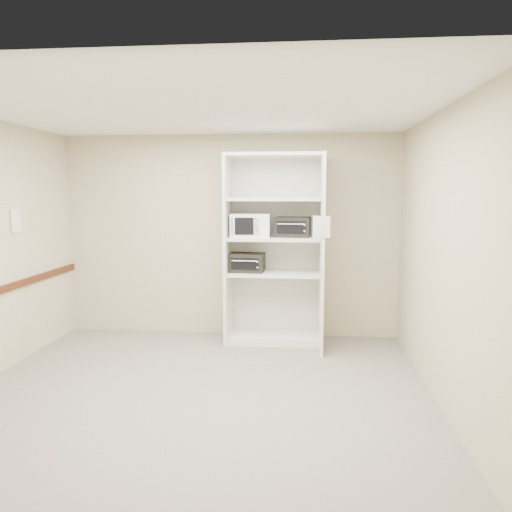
# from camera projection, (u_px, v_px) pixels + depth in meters

# --- Properties ---
(floor) EXTENTS (4.50, 4.00, 0.01)m
(floor) POSITION_uv_depth(u_px,v_px,m) (201.00, 389.00, 4.94)
(floor) COLOR slate
(floor) RESTS_ON ground
(ceiling) EXTENTS (4.50, 4.00, 0.01)m
(ceiling) POSITION_uv_depth(u_px,v_px,m) (196.00, 109.00, 4.59)
(ceiling) COLOR white
(wall_back) EXTENTS (4.50, 0.02, 2.70)m
(wall_back) POSITION_uv_depth(u_px,v_px,m) (230.00, 236.00, 6.74)
(wall_back) COLOR tan
(wall_back) RESTS_ON ground
(wall_front) EXTENTS (4.50, 0.02, 2.70)m
(wall_front) POSITION_uv_depth(u_px,v_px,m) (123.00, 299.00, 2.79)
(wall_front) COLOR tan
(wall_front) RESTS_ON ground
(wall_right) EXTENTS (0.02, 4.00, 2.70)m
(wall_right) POSITION_uv_depth(u_px,v_px,m) (441.00, 257.00, 4.54)
(wall_right) COLOR tan
(wall_right) RESTS_ON ground
(shelving_unit) EXTENTS (1.24, 0.92, 2.42)m
(shelving_unit) POSITION_uv_depth(u_px,v_px,m) (278.00, 255.00, 6.41)
(shelving_unit) COLOR white
(shelving_unit) RESTS_ON floor
(microwave) EXTENTS (0.52, 0.41, 0.30)m
(microwave) POSITION_uv_depth(u_px,v_px,m) (250.00, 225.00, 6.38)
(microwave) COLOR white
(microwave) RESTS_ON shelving_unit
(toaster_oven_upper) EXTENTS (0.47, 0.37, 0.25)m
(toaster_oven_upper) POSITION_uv_depth(u_px,v_px,m) (293.00, 227.00, 6.39)
(toaster_oven_upper) COLOR black
(toaster_oven_upper) RESTS_ON shelving_unit
(toaster_oven_lower) EXTENTS (0.45, 0.35, 0.24)m
(toaster_oven_lower) POSITION_uv_depth(u_px,v_px,m) (247.00, 262.00, 6.42)
(toaster_oven_lower) COLOR black
(toaster_oven_lower) RESTS_ON shelving_unit
(paper_sign) EXTENTS (0.19, 0.02, 0.24)m
(paper_sign) POSITION_uv_depth(u_px,v_px,m) (321.00, 227.00, 5.68)
(paper_sign) COLOR white
(paper_sign) RESTS_ON shelving_unit
(wall_poster) EXTENTS (0.01, 0.19, 0.27)m
(wall_poster) POSITION_uv_depth(u_px,v_px,m) (16.00, 221.00, 5.62)
(wall_poster) COLOR white
(wall_poster) RESTS_ON wall_left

